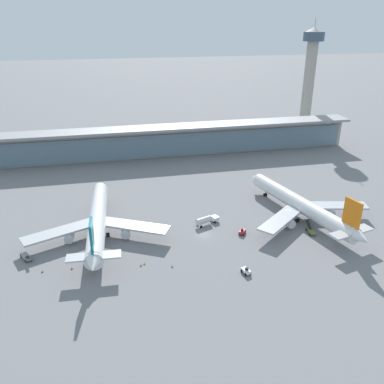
{
  "coord_description": "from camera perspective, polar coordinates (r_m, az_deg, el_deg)",
  "views": [
    {
      "loc": [
        -28.48,
        -109.95,
        65.02
      ],
      "look_at": [
        0.0,
        18.62,
        7.27
      ],
      "focal_mm": 37.7,
      "sensor_mm": 36.0,
      "label": 1
    }
  ],
  "objects": [
    {
      "name": "safety_cone_bravo",
      "position": [
        120.61,
        -20.43,
        -10.47
      ],
      "size": [
        0.62,
        0.62,
        0.7
      ],
      "color": "orange",
      "rests_on": "ground"
    },
    {
      "name": "safety_cone_echo",
      "position": [
        115.43,
        -2.84,
        -10.45
      ],
      "size": [
        0.62,
        0.62,
        0.7
      ],
      "color": "orange",
      "rests_on": "ground"
    },
    {
      "name": "service_truck_by_tail_white",
      "position": [
        136.56,
        2.04,
        -3.96
      ],
      "size": [
        8.82,
        5.29,
        2.95
      ],
      "color": "silver",
      "rests_on": "ground"
    },
    {
      "name": "terminal_building",
      "position": [
        203.45,
        -3.97,
        7.31
      ],
      "size": [
        195.27,
        12.8,
        15.2
      ],
      "color": "#9E998E",
      "rests_on": "ground"
    },
    {
      "name": "service_truck_under_wing_olive",
      "position": [
        137.44,
        16.44,
        -5.24
      ],
      "size": [
        2.46,
        6.92,
        2.7
      ],
      "color": "olive",
      "rests_on": "ground"
    },
    {
      "name": "safety_cone_alpha",
      "position": [
        116.66,
        -7.23,
        -10.22
      ],
      "size": [
        0.62,
        0.62,
        0.7
      ],
      "color": "orange",
      "rests_on": "ground"
    },
    {
      "name": "airliner_centre_stand",
      "position": [
        143.96,
        15.35,
        -1.88
      ],
      "size": [
        44.42,
        58.73,
        15.82
      ],
      "color": "white",
      "rests_on": "ground"
    },
    {
      "name": "service_truck_on_taxiway_grey",
      "position": [
        127.88,
        -22.4,
        -8.47
      ],
      "size": [
        4.59,
        6.56,
        2.7
      ],
      "color": "gray",
      "rests_on": "ground"
    },
    {
      "name": "safety_cone_delta",
      "position": [
        119.35,
        -16.66,
        -10.29
      ],
      "size": [
        0.62,
        0.62,
        0.7
      ],
      "color": "orange",
      "rests_on": "ground"
    },
    {
      "name": "service_truck_mid_apron_white",
      "position": [
        113.41,
        7.65,
        -11.01
      ],
      "size": [
        2.37,
        3.2,
        2.05
      ],
      "color": "silver",
      "rests_on": "ground"
    },
    {
      "name": "ground_plane",
      "position": [
        130.87,
        1.77,
        -6.12
      ],
      "size": [
        1200.0,
        1200.0,
        0.0
      ],
      "primitive_type": "plane",
      "color": "slate"
    },
    {
      "name": "safety_cone_charlie",
      "position": [
        117.2,
        -6.77,
        -10.02
      ],
      "size": [
        0.62,
        0.62,
        0.7
      ],
      "color": "orange",
      "rests_on": "ground"
    },
    {
      "name": "control_tower",
      "position": [
        256.98,
        16.34,
        16.08
      ],
      "size": [
        12.0,
        12.0,
        64.11
      ],
      "color": "#9E998E",
      "rests_on": "ground"
    },
    {
      "name": "airliner_left_stand",
      "position": [
        132.1,
        -13.22,
        -4.04
      ],
      "size": [
        45.64,
        59.39,
        15.82
      ],
      "color": "white",
      "rests_on": "ground"
    },
    {
      "name": "service_truck_near_nose_red",
      "position": [
        132.06,
        7.12,
        -5.58
      ],
      "size": [
        3.04,
        3.32,
        2.05
      ],
      "color": "#B21E1E",
      "rests_on": "ground"
    }
  ]
}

